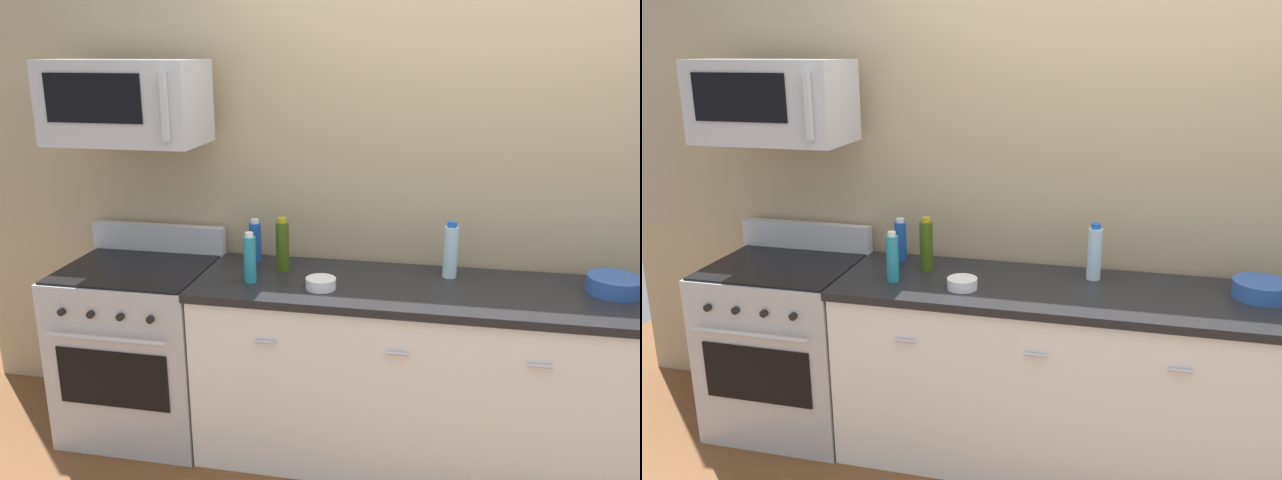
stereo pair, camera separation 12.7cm
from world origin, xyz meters
TOP-DOWN VIEW (x-y plane):
  - ground_plane at (0.00, 0.00)m, footprint 6.83×6.83m
  - back_wall at (0.00, 0.41)m, footprint 5.69×0.10m
  - counter_unit at (0.00, -0.00)m, footprint 2.60×0.66m
  - range_oven at (-1.68, 0.00)m, footprint 0.76×0.69m
  - microwave at (-1.68, 0.05)m, footprint 0.74×0.44m
  - bottle_olive_oil at (-0.92, 0.10)m, footprint 0.07×0.07m
  - bottle_soda_blue at (-1.10, 0.22)m, footprint 0.06×0.06m
  - bottle_water_clear at (-0.09, 0.17)m, footprint 0.07×0.07m
  - bottle_dish_soap at (-1.03, -0.09)m, footprint 0.06×0.06m
  - bowl_white_ceramic at (-0.68, -0.12)m, footprint 0.14×0.14m
  - bowl_blue_mixing at (0.66, 0.09)m, footprint 0.25×0.25m

SIDE VIEW (x-z plane):
  - ground_plane at x=0.00m, z-range 0.00..0.00m
  - counter_unit at x=0.00m, z-range 0.00..0.92m
  - range_oven at x=-1.68m, z-range -0.07..1.00m
  - bowl_white_ceramic at x=-0.68m, z-range 0.92..0.97m
  - bowl_blue_mixing at x=0.66m, z-range 0.92..1.00m
  - bottle_soda_blue at x=-1.10m, z-range 0.91..1.14m
  - bottle_dish_soap at x=-1.03m, z-range 0.91..1.16m
  - bottle_olive_oil at x=-0.92m, z-range 0.91..1.19m
  - bottle_water_clear at x=-0.09m, z-range 0.91..1.19m
  - back_wall at x=0.00m, z-range 0.00..2.70m
  - microwave at x=-1.68m, z-range 1.55..1.95m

